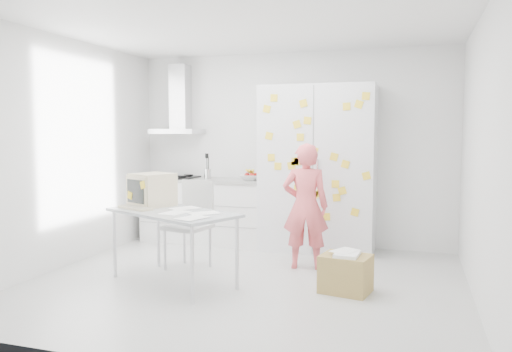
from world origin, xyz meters
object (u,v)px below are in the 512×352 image
(person, at_px, (305,206))
(cardboard_box, at_px, (346,273))
(desk, at_px, (159,199))
(chair, at_px, (192,219))

(person, distance_m, cardboard_box, 1.08)
(desk, relative_size, cardboard_box, 2.99)
(person, xyz_separation_m, cardboard_box, (0.57, -0.75, -0.54))
(chair, distance_m, cardboard_box, 1.93)
(chair, bearing_deg, cardboard_box, -1.29)
(person, height_order, cardboard_box, person)
(desk, height_order, chair, desk)
(person, bearing_deg, chair, 5.61)
(person, bearing_deg, desk, 19.66)
(person, distance_m, desk, 1.67)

